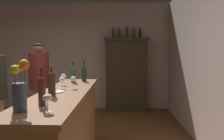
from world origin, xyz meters
TOP-DOWN VIEW (x-y plane):
  - wall_back at (0.00, 3.09)m, footprint 4.96×0.12m
  - bar_counter at (0.47, -0.11)m, footprint 0.56×2.35m
  - display_cabinet at (1.32, 2.82)m, footprint 1.11×0.37m
  - wine_bottle_chardonnay at (0.42, 0.64)m, footprint 0.07×0.07m
  - wine_bottle_syrah at (0.41, -0.39)m, footprint 0.08×0.08m
  - wine_bottle_riesling at (0.56, 0.80)m, footprint 0.08×0.08m
  - wine_bottle_merlot at (0.44, -0.78)m, footprint 0.07×0.07m
  - wine_glass_front at (0.54, 0.10)m, footprint 0.08×0.08m
  - wine_glass_mid at (0.39, 0.10)m, footprint 0.08×0.08m
  - wine_glass_rear at (0.34, 0.37)m, footprint 0.08×0.08m
  - wine_glass_spare at (0.56, -0.99)m, footprint 0.08×0.08m
  - flower_arrangement at (0.34, -0.97)m, footprint 0.15×0.13m
  - cheese_plate at (0.38, -0.15)m, footprint 0.19×0.19m
  - display_bottle_left at (0.99, 2.82)m, footprint 0.08×0.08m
  - display_bottle_midleft at (1.13, 2.82)m, footprint 0.07×0.07m
  - display_bottle_center at (1.32, 2.82)m, footprint 0.06×0.06m
  - display_bottle_midright at (1.51, 2.82)m, footprint 0.08×0.08m
  - display_bottle_right at (1.65, 2.82)m, footprint 0.07×0.07m
  - patron_near_entrance at (-0.32, 1.20)m, footprint 0.35×0.35m

SIDE VIEW (x-z plane):
  - bar_counter at x=0.47m, z-range 0.00..1.04m
  - patron_near_entrance at x=-0.32m, z-range 0.08..1.74m
  - display_cabinet at x=1.32m, z-range 0.04..1.88m
  - cheese_plate at x=0.38m, z-range 1.04..1.05m
  - wine_glass_spare at x=0.56m, z-range 1.07..1.22m
  - wine_glass_mid at x=0.39m, z-range 1.07..1.23m
  - wine_glass_front at x=0.54m, z-range 1.07..1.24m
  - wine_glass_rear at x=0.34m, z-range 1.07..1.24m
  - wine_bottle_chardonnay at x=0.42m, z-range 1.02..1.33m
  - wine_bottle_merlot at x=0.44m, z-range 1.01..1.35m
  - wine_bottle_riesling at x=0.56m, z-range 1.01..1.35m
  - wine_bottle_syrah at x=0.41m, z-range 1.02..1.34m
  - flower_arrangement at x=0.34m, z-range 1.02..1.44m
  - wall_back at x=0.00m, z-range 0.00..2.76m
  - display_bottle_right at x=1.65m, z-range 1.82..2.11m
  - display_bottle_midleft at x=1.13m, z-range 1.83..2.11m
  - display_bottle_left at x=0.99m, z-range 1.82..2.12m
  - display_bottle_midright at x=1.51m, z-range 1.82..2.14m
  - display_bottle_center at x=1.32m, z-range 1.82..2.15m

